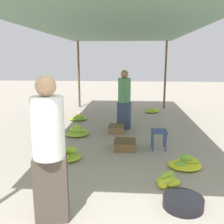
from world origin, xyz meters
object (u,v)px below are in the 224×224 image
(basin_black, at_px, (183,202))
(banana_pile_right_1, at_px, (186,163))
(vendor_foreground, at_px, (49,149))
(shopper_walking_mid, at_px, (124,99))
(banana_pile_left_1, at_px, (67,155))
(stool, at_px, (159,134))
(banana_pile_left_2, at_px, (77,132))
(banana_pile_right_0, at_px, (167,180))
(crate_mid, at_px, (125,145))
(crate_near, at_px, (116,129))
(banana_pile_right_2, at_px, (152,111))
(banana_pile_left_0, at_px, (79,118))

(basin_black, relative_size, banana_pile_right_1, 0.91)
(vendor_foreground, bearing_deg, shopper_walking_mid, 79.55)
(vendor_foreground, relative_size, banana_pile_left_1, 3.28)
(basin_black, xyz_separation_m, shopper_walking_mid, (-0.89, 3.80, 0.79))
(basin_black, bearing_deg, stool, 92.41)
(banana_pile_left_2, xyz_separation_m, banana_pile_right_0, (1.97, -2.47, -0.00))
(stool, xyz_separation_m, crate_mid, (-0.74, -0.07, -0.24))
(banana_pile_left_2, distance_m, banana_pile_right_1, 2.99)
(shopper_walking_mid, bearing_deg, crate_near, -114.58)
(stool, xyz_separation_m, crate_near, (-1.00, 1.17, -0.24))
(banana_pile_left_2, distance_m, banana_pile_right_2, 3.66)
(banana_pile_right_2, bearing_deg, banana_pile_right_0, -92.30)
(banana_pile_left_0, xyz_separation_m, banana_pile_right_1, (2.69, -3.43, 0.02))
(banana_pile_left_0, distance_m, banana_pile_right_1, 4.36)
(banana_pile_right_1, bearing_deg, banana_pile_right_2, 92.50)
(crate_mid, bearing_deg, banana_pile_left_2, 143.75)
(stool, distance_m, banana_pile_left_1, 2.03)
(basin_black, distance_m, banana_pile_right_1, 1.29)
(basin_black, distance_m, banana_pile_right_2, 6.00)
(basin_black, height_order, banana_pile_left_1, banana_pile_left_1)
(vendor_foreground, xyz_separation_m, banana_pile_right_2, (1.76, 6.38, -0.86))
(stool, xyz_separation_m, banana_pile_left_2, (-2.00, 0.86, -0.26))
(crate_mid, bearing_deg, crate_near, 101.83)
(basin_black, distance_m, banana_pile_left_0, 5.26)
(stool, distance_m, banana_pile_right_0, 1.63)
(basin_black, relative_size, banana_pile_left_0, 0.77)
(banana_pile_right_2, xyz_separation_m, crate_near, (-1.18, -2.63, 0.04))
(vendor_foreground, distance_m, basin_black, 1.91)
(vendor_foreground, height_order, crate_near, vendor_foreground)
(banana_pile_left_0, distance_m, crate_mid, 2.99)
(crate_mid, bearing_deg, banana_pile_right_2, 76.62)
(banana_pile_right_1, xyz_separation_m, banana_pile_right_2, (-0.21, 4.74, -0.02))
(shopper_walking_mid, bearing_deg, basin_black, -76.74)
(banana_pile_left_0, bearing_deg, basin_black, -62.94)
(banana_pile_left_1, bearing_deg, shopper_walking_mid, 65.43)
(vendor_foreground, relative_size, banana_pile_left_2, 2.97)
(banana_pile_right_2, bearing_deg, basin_black, -90.86)
(stool, bearing_deg, shopper_walking_mid, 116.66)
(basin_black, xyz_separation_m, crate_near, (-1.09, 3.37, 0.04))
(banana_pile_left_0, height_order, crate_near, crate_near)
(banana_pile_left_0, height_order, crate_mid, crate_mid)
(stool, bearing_deg, banana_pile_right_1, -67.51)
(banana_pile_left_2, bearing_deg, stool, -23.26)
(banana_pile_right_1, bearing_deg, banana_pile_right_0, -122.46)
(crate_near, bearing_deg, banana_pile_right_0, -70.91)
(vendor_foreground, height_order, crate_mid, vendor_foreground)
(stool, bearing_deg, banana_pile_left_0, 132.77)
(vendor_foreground, distance_m, shopper_walking_mid, 4.25)
(stool, bearing_deg, basin_black, -87.59)
(crate_near, relative_size, crate_mid, 0.88)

